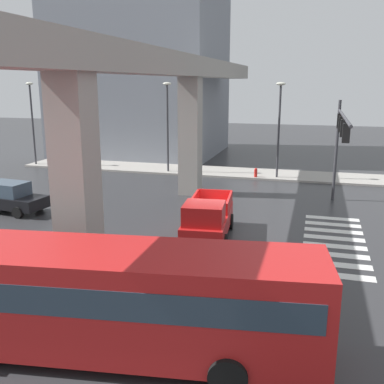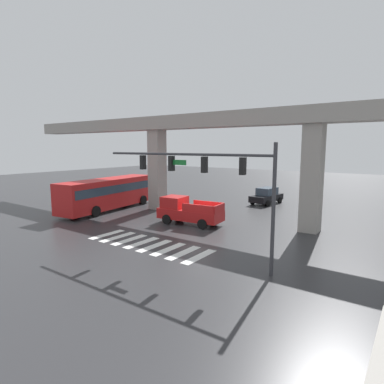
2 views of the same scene
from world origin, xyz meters
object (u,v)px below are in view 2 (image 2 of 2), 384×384
city_bus (108,192)px  pickup_truck (187,211)px  traffic_signal_mast (207,173)px  sedan_black (267,196)px

city_bus → pickup_truck: bearing=-0.8°
city_bus → traffic_signal_mast: bearing=-21.7°
city_bus → sedan_black: 16.28m
city_bus → sedan_black: (11.05, 11.92, -0.87)m
city_bus → traffic_signal_mast: 16.53m
pickup_truck → city_bus: (-9.46, 0.13, 0.73)m
pickup_truck → traffic_signal_mast: traffic_signal_mast is taller
pickup_truck → city_bus: 9.49m
pickup_truck → traffic_signal_mast: (5.65, -5.89, 3.68)m
sedan_black → traffic_signal_mast: size_ratio=0.41×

